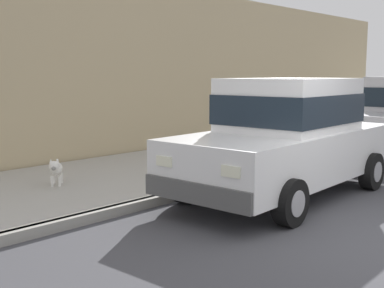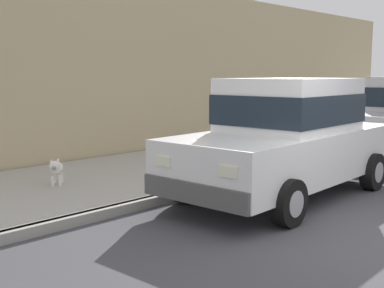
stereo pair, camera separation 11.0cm
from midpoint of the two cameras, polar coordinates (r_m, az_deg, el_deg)
name	(u,v)px [view 1 (the left image)]	position (r m, az deg, el deg)	size (l,w,h in m)	color
ground_plane	(384,239)	(6.55, 20.70, -10.16)	(80.00, 80.00, 0.00)	#424247
curb	(191,192)	(8.22, -0.45, -5.47)	(0.16, 64.00, 0.14)	gray
sidewalk	(122,176)	(9.52, -8.38, -3.69)	(3.60, 64.00, 0.14)	#A8A59E
car_white_sedan	(287,136)	(8.22, 10.43, 0.87)	(2.16, 4.66, 1.92)	white
dog_white	(56,169)	(8.60, -15.68, -2.73)	(0.63, 0.51, 0.49)	white
building_facade	(206,71)	(14.16, 1.37, 8.37)	(0.50, 20.00, 4.15)	tan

